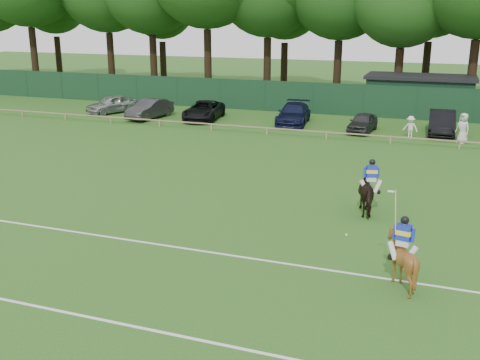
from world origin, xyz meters
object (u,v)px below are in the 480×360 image
at_px(sedan_navy, 293,114).
at_px(spectator_right, 463,128).
at_px(horse_chestnut, 401,260).
at_px(horse_dark, 370,193).
at_px(sedan_silver, 112,104).
at_px(suv_black, 204,110).
at_px(sedan_grey, 150,109).
at_px(estate_black, 442,123).
at_px(polo_ball, 346,235).
at_px(utility_shed, 419,94).
at_px(spectator_left, 410,127).
at_px(hatch_grey, 363,122).

bearing_deg(sedan_navy, spectator_right, -18.90).
bearing_deg(horse_chestnut, sedan_navy, -56.84).
relative_size(horse_dark, sedan_silver, 0.47).
height_order(suv_black, sedan_navy, sedan_navy).
bearing_deg(spectator_right, sedan_navy, -153.32).
bearing_deg(suv_black, sedan_grey, -175.78).
relative_size(sedan_navy, estate_black, 1.08).
distance_m(horse_dark, sedan_navy, 19.14).
xyz_separation_m(horse_chestnut, suv_black, (-16.22, 22.85, -0.10)).
bearing_deg(spectator_right, estate_black, 157.04).
distance_m(horse_dark, polo_ball, 2.91).
bearing_deg(utility_shed, horse_chestnut, -88.00).
xyz_separation_m(sedan_silver, spectator_right, (26.47, -2.20, 0.22)).
relative_size(horse_dark, estate_black, 0.43).
relative_size(sedan_silver, spectator_left, 2.90).
bearing_deg(estate_black, horse_chestnut, -93.19).
bearing_deg(suv_black, estate_black, -5.98).
relative_size(sedan_grey, hatch_grey, 1.18).
relative_size(sedan_navy, hatch_grey, 1.36).
relative_size(horse_dark, suv_black, 0.40).
xyz_separation_m(suv_black, spectator_left, (15.16, -1.66, 0.03)).
xyz_separation_m(spectator_left, spectator_right, (3.12, -0.27, 0.21)).
distance_m(sedan_grey, sedan_navy, 11.05).
bearing_deg(spectator_right, suv_black, -146.39).
relative_size(sedan_silver, sedan_navy, 0.84).
bearing_deg(sedan_grey, horse_chestnut, -39.74).
xyz_separation_m(sedan_navy, polo_ball, (7.29, -20.27, -0.70)).
height_order(horse_chestnut, spectator_right, spectator_right).
relative_size(suv_black, spectator_left, 3.43).
xyz_separation_m(sedan_navy, hatch_grey, (5.15, -1.18, -0.10)).
bearing_deg(suv_black, horse_dark, -56.68).
distance_m(horse_chestnut, hatch_grey, 22.77).
bearing_deg(sedan_navy, polo_ball, -76.14).
bearing_deg(sedan_silver, estate_black, 23.42).
bearing_deg(estate_black, sedan_navy, 177.47).
bearing_deg(sedan_grey, sedan_navy, 15.63).
relative_size(polo_ball, utility_shed, 0.01).
height_order(sedan_navy, spectator_right, spectator_right).
bearing_deg(sedan_silver, spectator_left, 18.23).
xyz_separation_m(sedan_grey, hatch_grey, (16.09, 0.38, -0.09)).
height_order(sedan_silver, utility_shed, utility_shed).
height_order(sedan_grey, estate_black, estate_black).
bearing_deg(horse_dark, suv_black, -66.94).
xyz_separation_m(sedan_silver, sedan_navy, (15.01, 0.44, 0.01)).
bearing_deg(polo_ball, spectator_left, 86.63).
bearing_deg(estate_black, spectator_right, -63.83).
xyz_separation_m(horse_dark, hatch_grey, (-2.58, 16.32, -0.21)).
relative_size(sedan_silver, spectator_right, 2.26).
bearing_deg(spectator_right, utility_shed, 146.52).
relative_size(sedan_grey, estate_black, 0.93).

